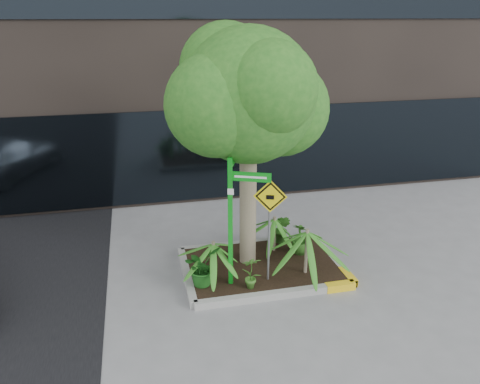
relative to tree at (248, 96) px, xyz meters
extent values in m
plane|color=gray|center=(0.07, -0.52, -3.66)|extent=(80.00, 80.00, 0.00)
cube|color=#9E9E99|center=(0.27, 0.88, -3.58)|extent=(3.20, 0.15, 0.15)
cube|color=#9E9E99|center=(0.27, -1.32, -3.58)|extent=(3.20, 0.15, 0.15)
cube|color=#9E9E99|center=(-1.33, -0.22, -3.58)|extent=(0.15, 2.20, 0.15)
cube|color=#9E9E99|center=(1.87, -0.22, -3.58)|extent=(0.15, 2.20, 0.15)
cube|color=yellow|center=(1.57, -1.32, -3.58)|extent=(0.60, 0.17, 0.15)
cube|color=black|center=(0.27, -0.22, -3.54)|extent=(3.05, 2.05, 0.06)
cylinder|color=gray|center=(0.00, -0.02, -2.04)|extent=(0.34, 0.34, 3.23)
cylinder|color=gray|center=(0.11, -0.02, -0.86)|extent=(0.61, 0.17, 1.05)
sphere|color=#23621C|center=(0.00, -0.02, 0.00)|extent=(2.59, 2.59, 2.59)
sphere|color=#23621C|center=(0.76, 0.31, -0.32)|extent=(1.94, 1.94, 1.94)
sphere|color=#23621C|center=(-0.64, -0.23, -0.10)|extent=(1.94, 1.94, 1.94)
sphere|color=#23621C|center=(0.22, -0.66, 0.22)|extent=(1.72, 1.72, 1.72)
sphere|color=#23621C|center=(-0.32, 0.52, 0.44)|extent=(1.83, 1.83, 1.83)
cylinder|color=gray|center=(1.04, -0.76, -3.02)|extent=(0.07, 0.07, 0.97)
cylinder|color=gray|center=(-0.82, -0.53, -3.11)|extent=(0.07, 0.07, 0.80)
cylinder|color=gray|center=(0.69, 0.32, -3.10)|extent=(0.07, 0.07, 0.81)
imported|color=#1B5819|center=(-1.08, -0.72, -3.13)|extent=(0.97, 0.97, 0.76)
imported|color=#2E641E|center=(1.22, 0.05, -3.16)|extent=(0.56, 0.56, 0.71)
imported|color=#3B7524|center=(-0.19, -1.07, -3.16)|extent=(0.37, 0.37, 0.69)
imported|color=#265819|center=(0.97, 0.62, -3.16)|extent=(0.55, 0.55, 0.71)
cube|color=#0EA01B|center=(-0.53, -0.82, -2.30)|extent=(0.10, 0.10, 2.72)
cube|color=#0EA01B|center=(-0.19, -0.97, -1.28)|extent=(0.71, 0.32, 0.17)
cube|color=#0EA01B|center=(-0.39, -0.48, -1.09)|extent=(0.32, 0.71, 0.17)
cube|color=white|center=(-0.19, -0.98, -1.28)|extent=(0.54, 0.23, 0.04)
cube|color=white|center=(-0.41, -0.48, -1.09)|extent=(0.23, 0.54, 0.04)
cube|color=white|center=(-0.53, -0.87, -1.57)|extent=(0.11, 0.05, 0.12)
cylinder|color=slate|center=(0.23, -0.80, -2.55)|extent=(0.09, 0.16, 1.91)
cube|color=yellow|center=(0.23, -0.82, -1.75)|extent=(0.61, 0.22, 0.64)
cube|color=black|center=(0.23, -0.83, -1.75)|extent=(0.54, 0.19, 0.57)
cube|color=yellow|center=(0.23, -0.83, -1.75)|extent=(0.46, 0.16, 0.48)
cube|color=black|center=(0.22, -0.84, -1.76)|extent=(0.14, 0.05, 0.09)
camera|label=1|loc=(-2.15, -8.64, 1.43)|focal=35.00mm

